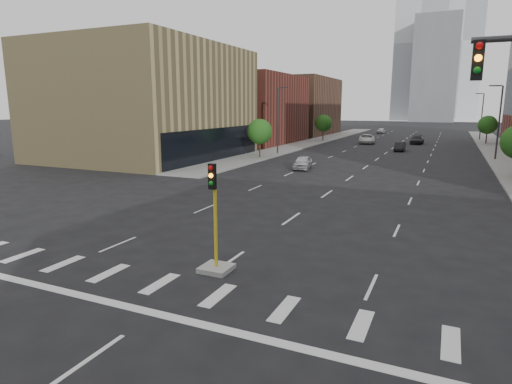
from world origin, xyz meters
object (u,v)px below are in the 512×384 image
Objects in this scene: car_deep_right at (417,140)px; car_far_left at (367,139)px; median_traffic_signal at (216,248)px; car_mid_right at (400,147)px; car_distant at (381,131)px; car_near_left at (303,162)px.

car_far_left is at bearing -161.48° from car_deep_right.
car_mid_right is at bearing 88.37° from median_traffic_signal.
car_distant reaches higher than car_mid_right.
median_traffic_signal is at bearing -80.71° from car_distant.
car_distant is (-10.30, 28.49, -0.07)m from car_deep_right.
median_traffic_signal reaches higher than car_distant.
car_mid_right is (1.50, 52.62, -0.31)m from median_traffic_signal.
car_mid_right is 43.58m from car_distant.
car_distant is (-7.40, 95.28, -0.30)m from median_traffic_signal.
car_near_left reaches higher than car_mid_right.
car_deep_right is at bearing 82.90° from car_mid_right.
median_traffic_signal reaches higher than car_mid_right.
car_far_left is 31.09m from car_distant.
car_mid_right is at bearing -73.36° from car_distant.
median_traffic_signal is 1.12× the size of car_distant.
car_near_left reaches higher than car_distant.
car_mid_right is 1.02× the size of car_distant.
car_deep_right is (1.40, 14.17, 0.07)m from car_mid_right.
car_near_left is 38.86m from car_deep_right.
car_far_left is (-5.44, 64.25, -0.16)m from median_traffic_signal.
median_traffic_signal is 52.64m from car_mid_right.
median_traffic_signal is 95.57m from car_distant.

